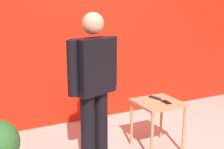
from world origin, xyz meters
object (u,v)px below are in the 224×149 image
object	(u,v)px
standing_person	(94,83)
side_table	(158,109)
cell_phone	(166,102)
tv_remote	(155,98)

from	to	relation	value
standing_person	side_table	world-z (taller)	standing_person
cell_phone	tv_remote	world-z (taller)	tv_remote
standing_person	side_table	distance (m)	0.93
cell_phone	tv_remote	distance (m)	0.19
side_table	tv_remote	xyz separation A→B (m)	(0.03, 0.11, 0.11)
standing_person	side_table	bearing A→B (deg)	-1.67
side_table	tv_remote	distance (m)	0.16
standing_person	cell_phone	xyz separation A→B (m)	(0.89, -0.10, -0.32)
side_table	cell_phone	size ratio (longest dim) A/B	4.30
cell_phone	tv_remote	size ratio (longest dim) A/B	0.85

